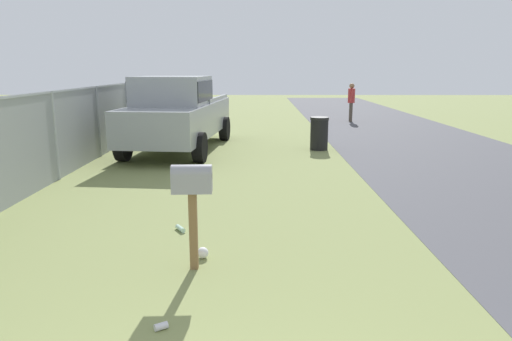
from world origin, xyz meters
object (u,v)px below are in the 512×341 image
Objects in this scene: mailbox at (192,187)px; pickup_truck at (177,112)px; pedestrian at (351,100)px; trash_bin at (319,133)px.

mailbox is 0.22× the size of pickup_truck.
pedestrian is (7.36, -6.32, -0.15)m from pickup_truck.
mailbox is 0.75× the size of pedestrian.
pedestrian reaches higher than mailbox.
pickup_truck reaches higher than pedestrian.
pickup_truck is 9.70m from pedestrian.
trash_bin is at bearing 79.06° from pedestrian.
trash_bin is at bearing 97.48° from pickup_truck.
pickup_truck is 3.47× the size of pedestrian.
pedestrian is (7.22, -2.30, 0.49)m from trash_bin.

